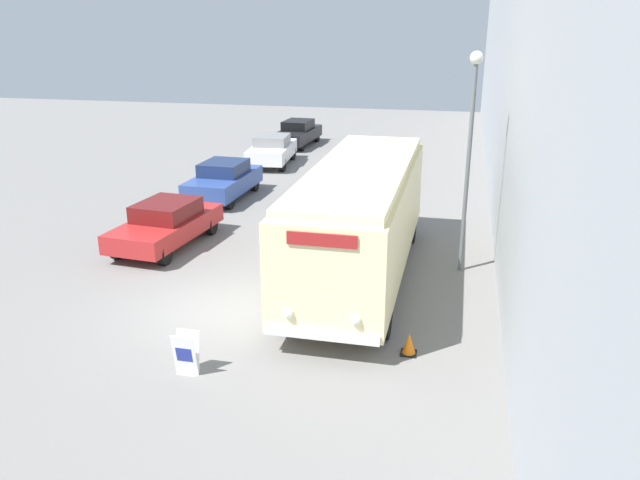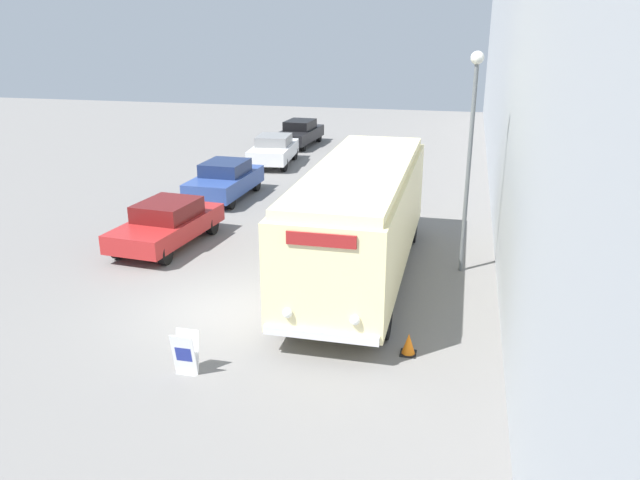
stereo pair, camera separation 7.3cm
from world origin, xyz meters
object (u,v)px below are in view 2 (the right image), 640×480
parked_car_mid (225,180)px  streetlamp (471,133)px  sign_board (186,354)px  parked_car_far (274,150)px  traffic_cone (409,344)px  vintage_bus (361,215)px  parked_car_near (167,223)px  parked_car_distant (300,133)px

parked_car_mid → streetlamp: bearing=-30.0°
sign_board → parked_car_far: 20.40m
streetlamp → parked_car_far: (-9.78, 12.69, -3.31)m
streetlamp → parked_car_mid: 11.99m
streetlamp → sign_board: bearing=-127.2°
sign_board → traffic_cone: size_ratio=1.89×
vintage_bus → parked_car_mid: (-6.97, 7.27, -1.11)m
parked_car_near → traffic_cone: parked_car_near is taller
vintage_bus → sign_board: 6.71m
sign_board → parked_car_far: parked_car_far is taller
streetlamp → parked_car_distant: (-9.85, 18.14, -3.34)m
parked_car_far → traffic_cone: bearing=-69.3°
streetlamp → parked_car_distant: 20.91m
parked_car_distant → traffic_cone: parked_car_distant is taller
parked_car_near → parked_car_distant: size_ratio=1.00×
vintage_bus → parked_car_near: (-6.64, 1.28, -1.12)m
parked_car_near → parked_car_far: 12.66m
parked_car_near → parked_car_far: size_ratio=1.05×
sign_board → parked_car_distant: 25.76m
vintage_bus → traffic_cone: bearing=-66.1°
sign_board → traffic_cone: 4.86m
sign_board → parked_car_mid: bearing=108.1°
vintage_bus → parked_car_distant: size_ratio=2.15×
parked_car_distant → traffic_cone: 25.11m
parked_car_distant → parked_car_near: bearing=-85.6°
parked_car_far → traffic_cone: parked_car_far is taller
sign_board → streetlamp: (5.50, 7.25, 3.63)m
parked_car_mid → parked_car_far: (0.05, 6.67, 0.00)m
parked_car_mid → traffic_cone: parked_car_mid is taller
sign_board → streetlamp: size_ratio=0.15×
vintage_bus → parked_car_distant: 20.64m
vintage_bus → sign_board: bearing=-113.8°
streetlamp → traffic_cone: 6.68m
traffic_cone → parked_car_mid: bearing=127.7°
traffic_cone → parked_car_distant: bearing=110.6°
sign_board → streetlamp: streetlamp is taller
sign_board → parked_car_distant: (-4.36, 25.39, 0.29)m
parked_car_mid → parked_car_far: bearing=91.1°
vintage_bus → parked_car_mid: size_ratio=2.27×
sign_board → parked_car_far: bearing=102.1°
streetlamp → parked_car_mid: size_ratio=1.45×
sign_board → traffic_cone: sign_board is taller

